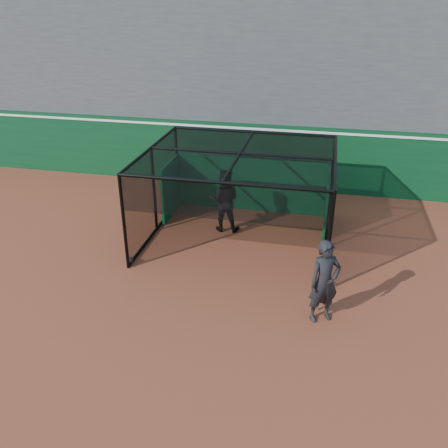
# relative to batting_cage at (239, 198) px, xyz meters

# --- Properties ---
(ground) EXTENTS (120.00, 120.00, 0.00)m
(ground) POSITION_rel_batting_cage_xyz_m (-0.39, -3.88, -1.39)
(ground) COLOR brown
(ground) RESTS_ON ground
(outfield_wall) EXTENTS (50.00, 0.50, 2.50)m
(outfield_wall) POSITION_rel_batting_cage_xyz_m (-0.39, 4.62, -0.10)
(outfield_wall) COLOR #0B3C1D
(outfield_wall) RESTS_ON ground
(grandstand) EXTENTS (50.00, 7.85, 8.95)m
(grandstand) POSITION_rel_batting_cage_xyz_m (-0.39, 8.39, 3.09)
(grandstand) COLOR #4C4C4F
(grandstand) RESTS_ON ground
(batting_cage) EXTENTS (5.51, 4.85, 2.78)m
(batting_cage) POSITION_rel_batting_cage_xyz_m (0.00, 0.00, 0.00)
(batting_cage) COLOR black
(batting_cage) RESTS_ON ground
(batter) EXTENTS (1.03, 0.83, 2.04)m
(batter) POSITION_rel_batting_cage_xyz_m (-0.58, 0.53, -0.37)
(batter) COLOR black
(batter) RESTS_ON ground
(on_deck_player) EXTENTS (0.90, 0.80, 2.06)m
(on_deck_player) POSITION_rel_batting_cage_xyz_m (2.66, -3.58, -0.36)
(on_deck_player) COLOR black
(on_deck_player) RESTS_ON ground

